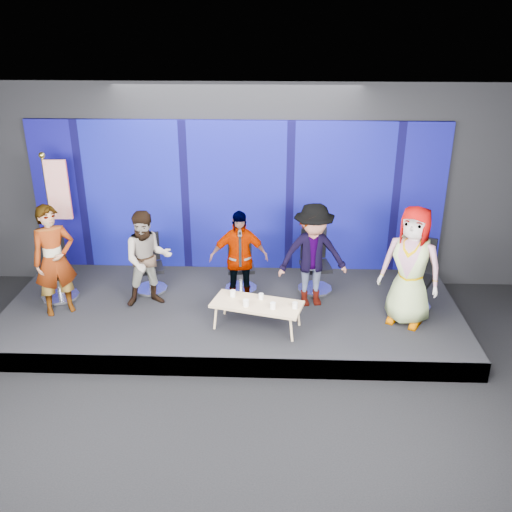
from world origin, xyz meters
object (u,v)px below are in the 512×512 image
object	(u,v)px
mug_e	(295,305)
panelist_a	(54,260)
panelist_d	(313,256)
mug_a	(233,293)
coffee_table	(257,305)
chair_d	(315,271)
flag_stand	(58,216)
panelist_e	(411,266)
chair_c	(241,272)
chair_b	(150,272)
panelist_c	(239,259)
mug_c	(261,296)
mug_d	(273,306)
mug_b	(246,303)
panelist_b	(148,259)
chair_a	(57,277)
chair_e	(414,285)

from	to	relation	value
mug_e	panelist_a	bearing A→B (deg)	171.99
panelist_d	mug_a	size ratio (longest dim) A/B	17.09
coffee_table	chair_d	bearing A→B (deg)	54.46
coffee_table	mug_a	world-z (taller)	mug_a
mug_e	flag_stand	xyz separation A→B (m)	(-3.82, 1.53, 0.74)
mug_e	flag_stand	bearing A→B (deg)	158.13
panelist_e	chair_c	bearing A→B (deg)	-173.21
chair_c	panelist_a	bearing A→B (deg)	-169.85
chair_b	panelist_d	distance (m)	2.69
panelist_a	flag_stand	bearing A→B (deg)	72.78
panelist_a	panelist_c	world-z (taller)	panelist_a
panelist_d	panelist_a	bearing A→B (deg)	176.48
mug_c	flag_stand	bearing A→B (deg)	159.08
mug_d	mug_b	bearing A→B (deg)	170.68
mug_c	flag_stand	distance (m)	3.65
mug_b	mug_d	distance (m)	0.39
panelist_d	mug_d	bearing A→B (deg)	-132.24
panelist_a	flag_stand	distance (m)	1.12
mug_a	mug_c	distance (m)	0.42
mug_c	flag_stand	world-z (taller)	flag_stand
coffee_table	mug_a	size ratio (longest dim) A/B	14.37
panelist_a	chair_c	distance (m)	2.88
panelist_a	chair_c	world-z (taller)	panelist_a
panelist_b	panelist_c	bearing A→B (deg)	-13.82
chair_d	flag_stand	size ratio (longest dim) A/B	0.46
chair_a	mug_d	bearing A→B (deg)	-48.52
panelist_b	chair_b	bearing A→B (deg)	84.95
chair_b	panelist_d	size ratio (longest dim) A/B	0.57
mug_b	mug_d	xyz separation A→B (m)	(0.38, -0.06, -0.00)
chair_a	coffee_table	distance (m)	3.31
mug_c	mug_d	size ratio (longest dim) A/B	0.91
chair_a	mug_e	xyz separation A→B (m)	(3.74, -0.96, 0.09)
panelist_c	mug_e	world-z (taller)	panelist_c
chair_c	panelist_c	xyz separation A→B (m)	(0.01, -0.50, 0.45)
mug_a	mug_d	xyz separation A→B (m)	(0.59, -0.35, -0.00)
panelist_a	mug_b	world-z (taller)	panelist_a
panelist_a	mug_d	size ratio (longest dim) A/B	18.21
panelist_e	panelist_c	bearing A→B (deg)	-162.68
chair_d	panelist_b	bearing A→B (deg)	-176.51
panelist_d	mug_e	size ratio (longest dim) A/B	18.24
coffee_table	panelist_b	bearing A→B (deg)	158.57
panelist_a	chair_e	bearing A→B (deg)	-28.65
panelist_b	chair_e	world-z (taller)	panelist_b
mug_b	mug_e	size ratio (longest dim) A/B	1.11
chair_b	panelist_c	distance (m)	1.61
panelist_d	mug_d	xyz separation A→B (m)	(-0.59, -0.91, -0.38)
flag_stand	chair_b	bearing A→B (deg)	-11.82
chair_a	chair_b	xyz separation A→B (m)	(1.41, 0.32, -0.04)
panelist_a	mug_d	distance (m)	3.30
panelist_c	mug_e	xyz separation A→B (m)	(0.84, -0.86, -0.32)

